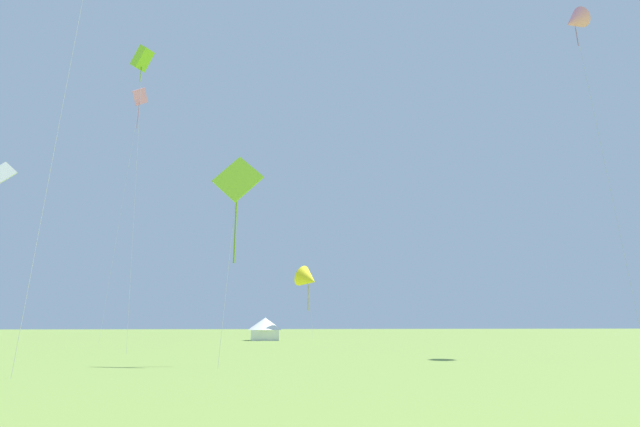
% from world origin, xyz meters
% --- Properties ---
extents(kite_pink_delta, '(2.34, 3.47, 27.03)m').
position_xyz_m(kite_pink_delta, '(19.75, 24.18, 25.90)').
color(kite_pink_delta, pink).
rests_on(kite_pink_delta, ground).
extents(kite_white_diamond, '(2.84, 2.48, 16.19)m').
position_xyz_m(kite_white_diamond, '(-27.62, 36.06, 14.61)').
color(kite_white_diamond, white).
rests_on(kite_white_diamond, ground).
extents(kite_pink_diamond, '(2.01, 2.47, 32.62)m').
position_xyz_m(kite_pink_diamond, '(-21.42, 51.83, 30.76)').
color(kite_pink_diamond, pink).
rests_on(kite_pink_diamond, ground).
extents(kite_lime_diamond, '(3.04, 2.21, 11.79)m').
position_xyz_m(kite_lime_diamond, '(-6.25, 20.86, 10.03)').
color(kite_lime_diamond, '#99DB2D').
rests_on(kite_lime_diamond, ground).
extents(kite_yellow_delta, '(4.51, 4.47, 9.96)m').
position_xyz_m(kite_yellow_delta, '(1.60, 56.87, 8.12)').
color(kite_yellow_delta, yellow).
rests_on(kite_yellow_delta, ground).
extents(kite_lime_box, '(2.54, 2.14, 25.88)m').
position_xyz_m(kite_lime_box, '(-15.72, 32.32, 24.75)').
color(kite_lime_box, '#99DB2D').
rests_on(kite_lime_box, ground).
extents(festival_tent_left, '(4.56, 4.56, 2.96)m').
position_xyz_m(festival_tent_left, '(-4.09, 58.13, 1.64)').
color(festival_tent_left, white).
rests_on(festival_tent_left, ground).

